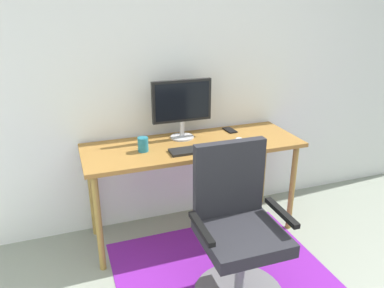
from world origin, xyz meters
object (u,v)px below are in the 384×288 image
at_px(cell_phone, 230,130).
at_px(keyboard, 200,149).
at_px(coffee_cup, 143,144).
at_px(office_chair, 237,242).
at_px(computer_mouse, 240,140).
at_px(desk, 193,153).
at_px(monitor, 182,104).

bearing_deg(cell_phone, keyboard, -144.67).
height_order(coffee_cup, office_chair, office_chair).
bearing_deg(cell_phone, computer_mouse, -102.79).
height_order(coffee_cup, cell_phone, coffee_cup).
distance_m(desk, cell_phone, 0.42).
relative_size(desk, keyboard, 3.77).
distance_m(computer_mouse, cell_phone, 0.27).
relative_size(keyboard, computer_mouse, 4.13).
distance_m(keyboard, coffee_cup, 0.40).
bearing_deg(cell_phone, monitor, 179.87).
xyz_separation_m(keyboard, cell_phone, (0.38, 0.31, -0.00)).
distance_m(monitor, cell_phone, 0.50).
bearing_deg(monitor, keyboard, -83.10).
xyz_separation_m(computer_mouse, office_chair, (-0.32, -0.65, -0.38)).
bearing_deg(desk, monitor, 105.22).
bearing_deg(keyboard, cell_phone, 39.30).
distance_m(desk, coffee_cup, 0.40).
bearing_deg(coffee_cup, office_chair, -61.44).
bearing_deg(coffee_cup, computer_mouse, -5.86).
relative_size(computer_mouse, office_chair, 0.11).
xyz_separation_m(keyboard, office_chair, (0.02, -0.61, -0.37)).
bearing_deg(monitor, desk, -74.78).
bearing_deg(office_chair, computer_mouse, 64.22).
bearing_deg(monitor, office_chair, -86.71).
xyz_separation_m(monitor, coffee_cup, (-0.34, -0.17, -0.22)).
bearing_deg(keyboard, monitor, 96.90).
bearing_deg(computer_mouse, desk, 164.08).
bearing_deg(coffee_cup, monitor, 25.83).
height_order(keyboard, cell_phone, keyboard).
height_order(keyboard, coffee_cup, coffee_cup).
bearing_deg(monitor, computer_mouse, -32.56).
xyz_separation_m(keyboard, coffee_cup, (-0.38, 0.12, 0.04)).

